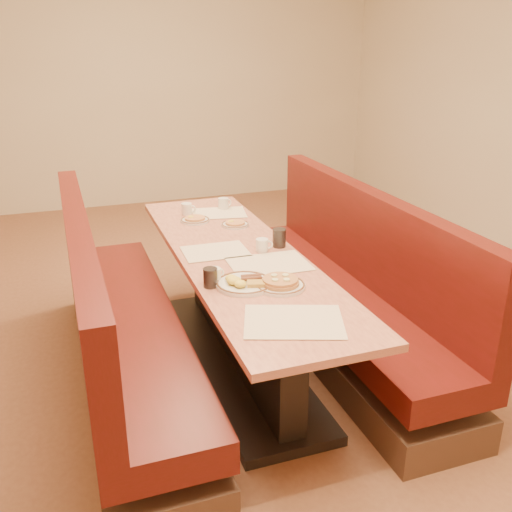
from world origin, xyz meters
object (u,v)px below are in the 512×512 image
object	(u,v)px
coffee_mug_c	(224,203)
coffee_mug_d	(187,209)
soda_tumbler_near	(210,278)
coffee_mug_b	(214,275)
soda_tumbler_mid	(279,238)
booth_right	(345,296)
eggs_plate	(244,283)
pancake_plate	(280,284)
booth_left	(118,332)
diner_table	(239,311)
coffee_mug_a	(263,245)

from	to	relation	value
coffee_mug_c	coffee_mug_d	distance (m)	0.29
coffee_mug_d	soda_tumbler_near	bearing A→B (deg)	-74.01
coffee_mug_b	soda_tumbler_mid	xyz separation A→B (m)	(0.52, 0.39, 0.02)
booth_right	eggs_plate	bearing A→B (deg)	-151.78
pancake_plate	coffee_mug_d	xyz separation A→B (m)	(-0.16, 1.42, 0.02)
booth_left	soda_tumbler_mid	world-z (taller)	booth_left
booth_left	eggs_plate	distance (m)	0.87
booth_left	booth_right	world-z (taller)	same
pancake_plate	soda_tumbler_near	size ratio (longest dim) A/B	2.54
soda_tumbler_mid	booth_left	bearing A→B (deg)	-178.11
booth_left	coffee_mug_c	xyz separation A→B (m)	(0.92, 0.93, 0.43)
booth_right	booth_left	bearing A→B (deg)	180.00
diner_table	coffee_mug_b	world-z (taller)	coffee_mug_b
coffee_mug_c	diner_table	bearing A→B (deg)	-115.76
coffee_mug_a	pancake_plate	bearing A→B (deg)	-89.49
diner_table	coffee_mug_c	bearing A→B (deg)	78.63
coffee_mug_d	coffee_mug_b	bearing A→B (deg)	-72.71
pancake_plate	soda_tumbler_mid	size ratio (longest dim) A/B	2.29
soda_tumbler_mid	diner_table	bearing A→B (deg)	-173.10
pancake_plate	booth_left	bearing A→B (deg)	145.93
coffee_mug_a	soda_tumbler_near	distance (m)	0.59
coffee_mug_d	soda_tumbler_mid	size ratio (longest dim) A/B	0.92
eggs_plate	coffee_mug_a	distance (m)	0.52
coffee_mug_a	eggs_plate	bearing A→B (deg)	-110.08
booth_right	coffee_mug_a	distance (m)	0.72
coffee_mug_c	soda_tumbler_near	xyz separation A→B (m)	(-0.47, -1.34, 0.01)
eggs_plate	coffee_mug_d	bearing A→B (deg)	89.36
booth_left	eggs_plate	xyz separation A→B (m)	(0.62, -0.46, 0.41)
pancake_plate	soda_tumbler_near	world-z (taller)	soda_tumbler_near
pancake_plate	coffee_mug_a	distance (m)	0.53
booth_left	coffee_mug_d	world-z (taller)	booth_left
coffee_mug_c	soda_tumbler_near	bearing A→B (deg)	-123.64
booth_right	coffee_mug_b	bearing A→B (deg)	-159.96
diner_table	soda_tumbler_mid	world-z (taller)	soda_tumbler_mid
pancake_plate	soda_tumbler_near	bearing A→B (deg)	159.51
soda_tumbler_near	booth_right	bearing A→B (deg)	21.91
booth_left	coffee_mug_b	size ratio (longest dim) A/B	24.84
coffee_mug_a	soda_tumbler_near	size ratio (longest dim) A/B	1.01
booth_right	coffee_mug_c	size ratio (longest dim) A/B	22.99
soda_tumbler_mid	pancake_plate	bearing A→B (deg)	-111.23
eggs_plate	coffee_mug_c	world-z (taller)	coffee_mug_c
diner_table	eggs_plate	xyz separation A→B (m)	(-0.12, -0.46, 0.39)
coffee_mug_d	coffee_mug_a	bearing A→B (deg)	-50.44
diner_table	coffee_mug_b	distance (m)	0.60
pancake_plate	eggs_plate	world-z (taller)	eggs_plate
pancake_plate	soda_tumbler_near	distance (m)	0.36
eggs_plate	coffee_mug_a	xyz separation A→B (m)	(0.27, 0.45, 0.02)
pancake_plate	coffee_mug_d	world-z (taller)	coffee_mug_d
booth_left	booth_right	size ratio (longest dim) A/B	1.00
pancake_plate	eggs_plate	xyz separation A→B (m)	(-0.17, 0.08, -0.00)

